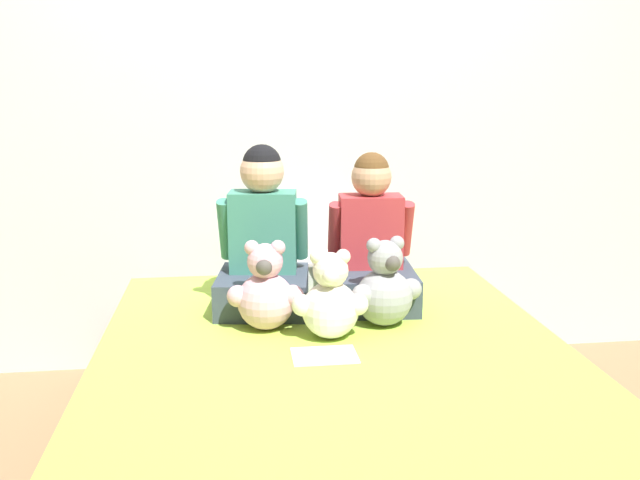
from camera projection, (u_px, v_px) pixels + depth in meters
ground_plane at (335, 478)px, 2.33m from camera, size 14.00×14.00×0.00m
wall_behind_bed at (301, 100)px, 3.09m from camera, size 8.00×0.06×2.50m
bed at (335, 416)px, 2.28m from camera, size 1.59×1.91×0.47m
child_on_left at (263, 245)px, 2.61m from camera, size 0.39×0.39×0.63m
child_on_right at (371, 249)px, 2.66m from camera, size 0.36×0.40×0.60m
teddy_bear_held_by_left_child at (266, 292)px, 2.39m from camera, size 0.27×0.20×0.32m
teddy_bear_held_by_right_child at (385, 288)px, 2.43m from camera, size 0.27×0.21×0.33m
teddy_bear_between_children at (330, 301)px, 2.31m from camera, size 0.26×0.20×0.31m
pillow_at_headboard at (309, 270)px, 2.96m from camera, size 0.48×0.29×0.11m
sign_card at (324, 355)px, 2.18m from camera, size 0.21×0.15×0.00m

